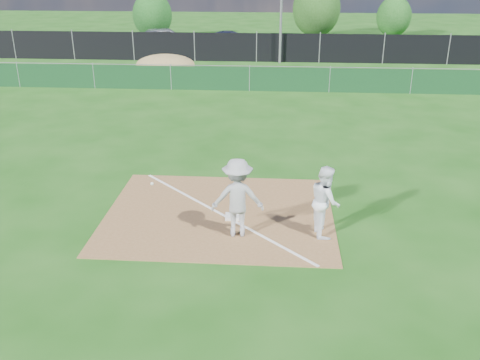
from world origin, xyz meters
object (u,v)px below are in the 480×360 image
at_px(car_right, 343,43).
at_px(tree_right, 394,17).
at_px(car_mid, 232,41).
at_px(play_at_first, 237,198).
at_px(runner, 325,201).
at_px(tree_mid, 317,9).
at_px(tree_left, 152,15).
at_px(car_left, 166,38).
at_px(first_base, 232,216).

height_order(car_right, tree_right, tree_right).
xyz_separation_m(car_mid, car_right, (7.91, 0.58, -0.08)).
height_order(play_at_first, runner, play_at_first).
xyz_separation_m(runner, tree_mid, (1.68, 33.59, 1.45)).
bearing_deg(tree_left, tree_mid, 7.04).
bearing_deg(play_at_first, tree_right, 73.65).
bearing_deg(tree_mid, car_left, -149.60).
bearing_deg(first_base, car_right, 78.13).
height_order(runner, tree_right, tree_right).
xyz_separation_m(first_base, tree_mid, (3.99, 32.95, 2.28)).
bearing_deg(car_right, play_at_first, 157.05).
bearing_deg(runner, car_left, 10.92).
distance_m(tree_mid, tree_right, 6.43).
relative_size(car_mid, tree_mid, 0.89).
xyz_separation_m(tree_mid, tree_right, (6.35, 0.74, -0.64)).
distance_m(first_base, car_left, 27.39).
bearing_deg(tree_left, play_at_first, -73.85).
relative_size(play_at_first, tree_left, 0.75).
relative_size(first_base, car_mid, 0.09).
distance_m(first_base, car_mid, 26.32).
bearing_deg(tree_right, tree_left, -173.07).
relative_size(first_base, tree_mid, 0.08).
xyz_separation_m(first_base, car_right, (5.63, 26.80, 0.54)).
distance_m(first_base, car_right, 27.39).
height_order(first_base, tree_left, tree_left).
xyz_separation_m(first_base, car_mid, (-2.28, 26.22, 0.62)).
height_order(car_left, car_right, car_left).
distance_m(runner, tree_mid, 33.66).
xyz_separation_m(play_at_first, tree_right, (10.14, 34.56, 0.69)).
bearing_deg(tree_right, car_right, -124.35).
height_order(runner, tree_mid, tree_mid).
bearing_deg(car_left, tree_right, -85.24).
xyz_separation_m(runner, tree_left, (-11.43, 31.97, 1.01)).
xyz_separation_m(play_at_first, car_mid, (-2.48, 27.09, -0.33)).
bearing_deg(car_left, play_at_first, 177.16).
distance_m(play_at_first, runner, 2.13).
xyz_separation_m(play_at_first, tree_left, (-9.32, 32.20, 0.90)).
relative_size(first_base, play_at_first, 0.13).
xyz_separation_m(car_mid, tree_right, (12.63, 7.47, 1.02)).
relative_size(runner, car_mid, 0.44).
distance_m(car_right, tree_mid, 6.60).
distance_m(first_base, play_at_first, 1.30).
bearing_deg(tree_mid, play_at_first, -96.39).
bearing_deg(tree_mid, first_base, -96.91).
relative_size(car_right, tree_mid, 0.89).
height_order(play_at_first, tree_right, tree_right).
xyz_separation_m(car_left, car_mid, (4.82, -0.22, -0.14)).
height_order(first_base, car_mid, car_mid).
height_order(car_right, tree_left, tree_left).
distance_m(play_at_first, tree_left, 33.53).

